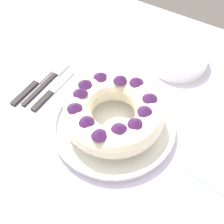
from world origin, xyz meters
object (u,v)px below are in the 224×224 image
object	(u,v)px
serving_dish	(112,124)
cake_knife	(51,93)
bundt_cake	(112,111)
serving_knife	(36,83)
fork	(49,80)
napkin	(221,172)
side_bowl	(178,58)

from	to	relation	value
serving_dish	cake_knife	xyz separation A→B (m)	(-0.20, 0.01, -0.01)
serving_dish	cake_knife	world-z (taller)	serving_dish
bundt_cake	serving_knife	world-z (taller)	bundt_cake
fork	napkin	distance (m)	0.51
serving_knife	fork	bearing A→B (deg)	53.71
napkin	cake_knife	bearing A→B (deg)	-178.28
side_bowl	serving_dish	bearing A→B (deg)	-97.74
fork	cake_knife	world-z (taller)	cake_knife
serving_dish	cake_knife	distance (m)	0.20
bundt_cake	cake_knife	xyz separation A→B (m)	(-0.20, 0.01, -0.06)
napkin	fork	bearing A→B (deg)	177.58
napkin	side_bowl	bearing A→B (deg)	130.28
serving_knife	cake_knife	xyz separation A→B (m)	(0.06, -0.01, 0.00)
fork	serving_knife	bearing A→B (deg)	-127.31
fork	serving_knife	xyz separation A→B (m)	(-0.02, -0.03, 0.00)
serving_knife	napkin	world-z (taller)	serving_knife
bundt_cake	side_bowl	bearing A→B (deg)	82.24
bundt_cake	napkin	size ratio (longest dim) A/B	1.73
cake_knife	side_bowl	size ratio (longest dim) A/B	0.99
side_bowl	napkin	size ratio (longest dim) A/B	1.25
serving_dish	napkin	distance (m)	0.28
bundt_cake	side_bowl	xyz separation A→B (m)	(0.04, 0.30, -0.04)
side_bowl	napkin	distance (m)	0.36
bundt_cake	napkin	distance (m)	0.28
cake_knife	serving_knife	bearing A→B (deg)	172.59
serving_knife	napkin	xyz separation A→B (m)	(0.53, 0.01, -0.00)
napkin	bundt_cake	bearing A→B (deg)	-175.09
bundt_cake	fork	size ratio (longest dim) A/B	1.24
bundt_cake	fork	bearing A→B (deg)	169.12
fork	side_bowl	xyz separation A→B (m)	(0.28, 0.25, 0.02)
serving_knife	napkin	size ratio (longest dim) A/B	1.57
serving_knife	side_bowl	world-z (taller)	side_bowl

